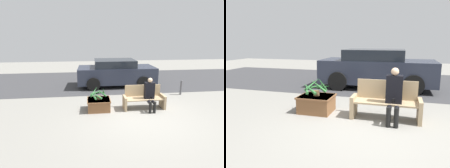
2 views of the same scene
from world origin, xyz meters
TOP-DOWN VIEW (x-y plane):
  - ground_plane at (0.00, 0.00)m, footprint 30.00×30.00m
  - road_surface at (0.00, 5.42)m, footprint 20.00×6.00m
  - bench at (0.25, 0.72)m, footprint 1.62×0.54m
  - person_seated at (0.43, 0.53)m, footprint 0.37×0.60m
  - planter_box at (-1.52, 0.72)m, footprint 0.88×0.77m
  - potted_plant at (-1.54, 0.73)m, footprint 0.74×0.73m
  - parked_car at (-0.36, 4.14)m, footprint 4.32×1.98m

SIDE VIEW (x-z plane):
  - ground_plane at x=0.00m, z-range 0.00..0.00m
  - road_surface at x=0.00m, z-range 0.00..0.01m
  - planter_box at x=-1.52m, z-range 0.02..0.45m
  - bench at x=0.25m, z-range -0.05..0.86m
  - potted_plant at x=-1.54m, z-range 0.40..0.91m
  - person_seated at x=0.43m, z-range 0.04..1.29m
  - parked_car at x=-0.36m, z-range 0.01..1.52m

